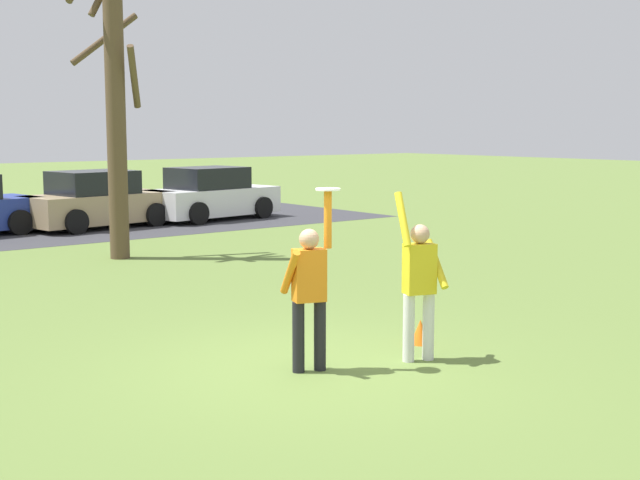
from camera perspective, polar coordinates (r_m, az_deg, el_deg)
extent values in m
plane|color=olive|center=(10.16, -0.64, -8.45)|extent=(120.00, 120.00, 0.00)
cylinder|color=black|center=(9.89, -1.44, -6.44)|extent=(0.14, 0.14, 0.82)
cylinder|color=black|center=(9.97, -0.01, -6.32)|extent=(0.14, 0.14, 0.82)
cube|color=orange|center=(9.78, -0.73, -2.34)|extent=(0.41, 0.33, 0.60)
sphere|color=tan|center=(9.72, -0.73, 0.07)|extent=(0.23, 0.23, 0.23)
cylinder|color=orange|center=(9.71, -1.99, -2.14)|extent=(0.22, 0.47, 0.58)
cylinder|color=orange|center=(9.77, 0.52, 1.37)|extent=(0.09, 0.09, 0.66)
cylinder|color=silver|center=(10.49, 7.18, -5.69)|extent=(0.14, 0.14, 0.82)
cylinder|color=silver|center=(10.38, 5.89, -5.81)|extent=(0.14, 0.14, 0.82)
cube|color=gold|center=(10.30, 6.60, -1.90)|extent=(0.41, 0.33, 0.60)
sphere|color=tan|center=(10.24, 6.63, 0.39)|extent=(0.23, 0.23, 0.23)
cylinder|color=gold|center=(10.39, 7.72, -1.57)|extent=(0.22, 0.47, 0.58)
cylinder|color=gold|center=(10.12, 5.50, 1.38)|extent=(0.18, 0.35, 0.65)
cylinder|color=white|center=(9.74, 0.52, 3.38)|extent=(0.28, 0.28, 0.02)
cylinder|color=black|center=(23.71, -19.25, 1.11)|extent=(0.68, 0.31, 0.66)
cube|color=tan|center=(24.84, -14.43, 2.07)|extent=(4.32, 2.38, 0.80)
cube|color=black|center=(24.71, -14.78, 3.71)|extent=(2.32, 1.93, 0.64)
cylinder|color=black|center=(26.31, -13.15, 1.92)|extent=(0.68, 0.31, 0.66)
cylinder|color=black|center=(24.82, -10.81, 1.66)|extent=(0.68, 0.31, 0.66)
cylinder|color=black|center=(25.00, -18.00, 1.47)|extent=(0.68, 0.31, 0.66)
cylinder|color=black|center=(23.43, -15.84, 1.17)|extent=(0.68, 0.31, 0.66)
cube|color=white|center=(26.44, -7.17, 2.56)|extent=(4.32, 2.38, 0.80)
cube|color=black|center=(26.29, -7.45, 4.10)|extent=(2.32, 1.93, 0.64)
cylinder|color=black|center=(27.97, -6.36, 2.39)|extent=(0.68, 0.31, 0.66)
cylinder|color=black|center=(26.61, -3.80, 2.16)|extent=(0.68, 0.31, 0.66)
cylinder|color=black|center=(26.39, -10.55, 2.00)|extent=(0.68, 0.31, 0.66)
cylinder|color=black|center=(24.95, -8.07, 1.75)|extent=(0.68, 0.31, 0.66)
cylinder|color=brown|center=(18.75, -13.36, 8.52)|extent=(0.41, 0.41, 6.39)
cylinder|color=brown|center=(19.51, -14.07, 12.77)|extent=(1.49, 0.39, 1.19)
cylinder|color=brown|center=(18.71, -12.21, 10.50)|extent=(0.64, 0.83, 1.29)
cone|color=orange|center=(11.27, 6.65, -6.06)|extent=(0.26, 0.26, 0.32)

